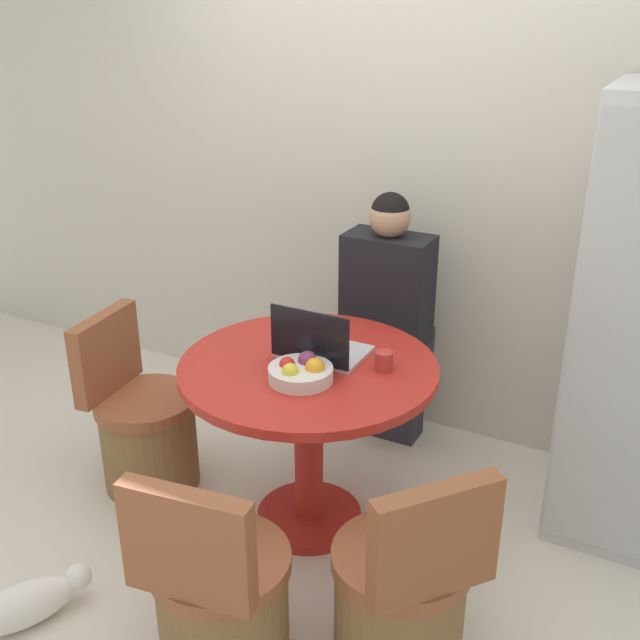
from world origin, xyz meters
TOP-DOWN VIEW (x-y plane):
  - ground_plane at (0.00, 0.00)m, footprint 12.00×12.00m
  - wall_back at (0.00, 1.37)m, footprint 7.00×0.06m
  - dining_table at (0.06, 0.30)m, footprint 1.03×1.03m
  - chair_near_camera at (0.17, -0.50)m, footprint 0.46×0.47m
  - chair_left_side at (-0.75, 0.21)m, footprint 0.47×0.46m
  - chair_near_right_corner at (0.69, -0.21)m, footprint 0.53×0.53m
  - person_seated at (0.10, 1.04)m, footprint 0.40×0.37m
  - laptop at (0.07, 0.37)m, footprint 0.34×0.26m
  - fruit_bowl at (0.10, 0.17)m, footprint 0.25×0.25m
  - coffee_cup at (0.34, 0.39)m, footprint 0.07×0.07m
  - cat at (-0.57, -0.68)m, footprint 0.31×0.46m

SIDE VIEW (x-z plane):
  - ground_plane at x=0.00m, z-range 0.00..0.00m
  - cat at x=-0.57m, z-range 0.00..0.17m
  - chair_near_camera at x=0.17m, z-range -0.14..0.69m
  - chair_left_side at x=-0.75m, z-range -0.14..0.69m
  - chair_near_right_corner at x=0.69m, z-range -0.14..0.69m
  - dining_table at x=0.06m, z-range 0.19..0.96m
  - person_seated at x=0.10m, z-range 0.05..1.36m
  - fruit_bowl at x=0.10m, z-range 0.75..0.85m
  - coffee_cup at x=0.34m, z-range 0.77..0.84m
  - laptop at x=0.07m, z-range 0.70..0.93m
  - wall_back at x=0.00m, z-range 0.00..2.60m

